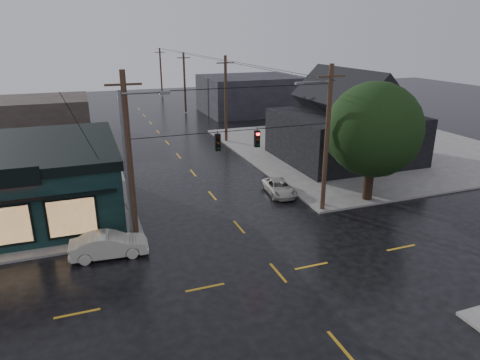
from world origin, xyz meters
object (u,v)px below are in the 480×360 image
object	(u,v)px
corner_tree	(374,130)
utility_pole_nw	(137,239)
utility_pole_ne	(322,210)
suv_silver	(279,187)
sedan_cream	(109,245)

from	to	relation	value
corner_tree	utility_pole_nw	xyz separation A→B (m)	(-17.15, -0.50, -5.42)
utility_pole_nw	utility_pole_ne	bearing A→B (deg)	0.00
corner_tree	suv_silver	world-z (taller)	corner_tree
sedan_cream	utility_pole_ne	bearing A→B (deg)	-79.91
corner_tree	suv_silver	bearing A→B (deg)	148.10
utility_pole_nw	utility_pole_ne	distance (m)	13.00
utility_pole_nw	sedan_cream	size ratio (longest dim) A/B	2.37
utility_pole_nw	utility_pole_ne	world-z (taller)	same
utility_pole_ne	corner_tree	bearing A→B (deg)	6.87
utility_pole_ne	suv_silver	world-z (taller)	utility_pole_ne
utility_pole_ne	sedan_cream	bearing A→B (deg)	-173.88
sedan_cream	corner_tree	bearing A→B (deg)	-79.74
corner_tree	utility_pole_ne	size ratio (longest dim) A/B	0.86
utility_pole_nw	suv_silver	distance (m)	12.20
utility_pole_ne	suv_silver	bearing A→B (deg)	110.46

